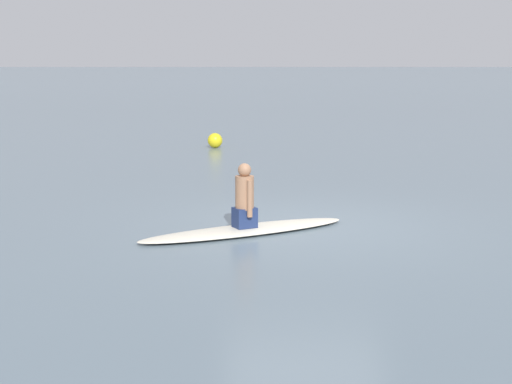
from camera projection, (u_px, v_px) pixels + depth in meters
The scene contains 4 objects.
ground_plane at pixel (307, 227), 11.53m from camera, with size 400.00×400.00×0.00m, color slate.
surfboard at pixel (246, 230), 11.10m from camera, with size 3.34×0.69×0.09m, color silver.
person_paddler at pixel (246, 199), 11.01m from camera, with size 0.40×0.41×0.96m.
buoy_marker at pixel (217, 140), 21.57m from camera, with size 0.43×0.43×0.43m, color yellow.
Camera 1 is at (-0.77, -11.25, 2.57)m, focal length 52.38 mm.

